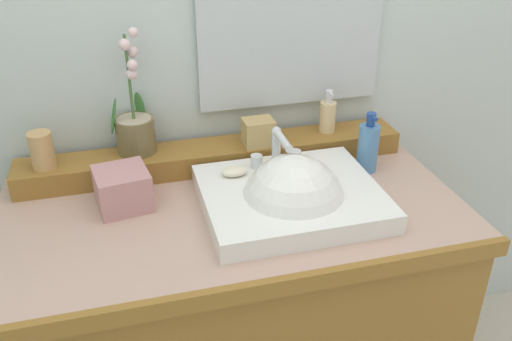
{
  "coord_description": "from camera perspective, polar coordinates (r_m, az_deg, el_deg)",
  "views": [
    {
      "loc": [
        -0.26,
        -1.17,
        1.6
      ],
      "look_at": [
        0.06,
        -0.01,
        0.94
      ],
      "focal_mm": 38.63,
      "sensor_mm": 36.0,
      "label": 1
    }
  ],
  "objects": [
    {
      "name": "trinket_box",
      "position": [
        1.57,
        0.24,
        3.98
      ],
      "size": [
        0.09,
        0.07,
        0.08
      ],
      "primitive_type": "cube",
      "rotation": [
        0.0,
        0.0,
        0.03
      ],
      "color": "tan",
      "rests_on": "back_ledge"
    },
    {
      "name": "tumbler_cup",
      "position": [
        1.55,
        -21.29,
        1.94
      ],
      "size": [
        0.06,
        0.06,
        0.1
      ],
      "primitive_type": "cylinder",
      "color": "tan",
      "rests_on": "back_ledge"
    },
    {
      "name": "lotion_bottle",
      "position": [
        1.59,
        11.52,
        2.43
      ],
      "size": [
        0.06,
        0.06,
        0.18
      ],
      "color": "#4D82B3",
      "rests_on": "vanity_cabinet"
    },
    {
      "name": "soap_dispenser",
      "position": [
        1.67,
        7.44,
        5.69
      ],
      "size": [
        0.05,
        0.05,
        0.13
      ],
      "color": "#DBBE88",
      "rests_on": "back_ledge"
    },
    {
      "name": "potted_plant",
      "position": [
        1.56,
        -12.45,
        4.55
      ],
      "size": [
        0.12,
        0.12,
        0.35
      ],
      "color": "brown",
      "rests_on": "back_ledge"
    },
    {
      "name": "tissue_box",
      "position": [
        1.44,
        -13.65,
        -1.84
      ],
      "size": [
        0.15,
        0.15,
        0.1
      ],
      "primitive_type": "cube",
      "rotation": [
        0.0,
        0.0,
        0.15
      ],
      "color": "tan",
      "rests_on": "vanity_cabinet"
    },
    {
      "name": "vanity_cabinet",
      "position": [
        1.68,
        -2.04,
        -15.87
      ],
      "size": [
        1.18,
        0.63,
        0.84
      ],
      "color": "olive",
      "rests_on": "ground"
    },
    {
      "name": "wall_back",
      "position": [
        1.65,
        -6.01,
        15.92
      ],
      "size": [
        3.03,
        0.2,
        2.48
      ],
      "primitive_type": "cube",
      "color": "silver",
      "rests_on": "ground"
    },
    {
      "name": "sink_basin",
      "position": [
        1.4,
        3.77,
        -3.36
      ],
      "size": [
        0.45,
        0.38,
        0.29
      ],
      "color": "white",
      "rests_on": "vanity_cabinet"
    },
    {
      "name": "soap_bar",
      "position": [
        1.45,
        -2.25,
        -0.09
      ],
      "size": [
        0.07,
        0.04,
        0.02
      ],
      "primitive_type": "ellipsoid",
      "color": "beige",
      "rests_on": "sink_basin"
    },
    {
      "name": "back_ledge",
      "position": [
        1.6,
        -4.22,
        1.53
      ],
      "size": [
        1.11,
        0.13,
        0.07
      ],
      "primitive_type": "cube",
      "color": "olive",
      "rests_on": "vanity_cabinet"
    },
    {
      "name": "mirror",
      "position": [
        1.6,
        3.79,
        16.35
      ],
      "size": [
        0.55,
        0.02,
        0.55
      ],
      "primitive_type": "cube",
      "color": "silver"
    }
  ]
}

